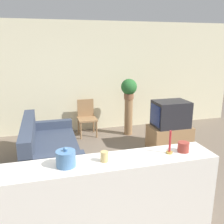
# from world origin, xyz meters

# --- Properties ---
(ground_plane) EXTENTS (14.00, 14.00, 0.00)m
(ground_plane) POSITION_xyz_m (0.00, 0.00, 0.00)
(ground_plane) COLOR #756656
(wall_back) EXTENTS (9.00, 0.06, 2.70)m
(wall_back) POSITION_xyz_m (0.00, 3.43, 1.35)
(wall_back) COLOR beige
(wall_back) RESTS_ON ground_plane
(couch) EXTENTS (0.95, 1.90, 0.83)m
(couch) POSITION_xyz_m (-0.63, 1.64, 0.28)
(couch) COLOR #384256
(couch) RESTS_ON ground_plane
(tv_stand) EXTENTS (0.86, 0.56, 0.49)m
(tv_stand) POSITION_xyz_m (1.87, 1.73, 0.25)
(tv_stand) COLOR #9E754C
(tv_stand) RESTS_ON ground_plane
(television) EXTENTS (0.71, 0.53, 0.54)m
(television) POSITION_xyz_m (1.86, 1.73, 0.76)
(television) COLOR #232328
(television) RESTS_ON tv_stand
(wooden_chair) EXTENTS (0.44, 0.44, 0.86)m
(wooden_chair) POSITION_xyz_m (0.33, 3.03, 0.48)
(wooden_chair) COLOR #9E754C
(wooden_chair) RESTS_ON ground_plane
(plant_stand) EXTENTS (0.20, 0.20, 0.89)m
(plant_stand) POSITION_xyz_m (1.31, 2.78, 0.45)
(plant_stand) COLOR #9E754C
(plant_stand) RESTS_ON ground_plane
(potted_plant) EXTENTS (0.38, 0.38, 0.48)m
(potted_plant) POSITION_xyz_m (1.31, 2.78, 1.16)
(potted_plant) COLOR #8E5B3D
(potted_plant) RESTS_ON plant_stand
(foreground_counter) EXTENTS (2.27, 0.44, 0.99)m
(foreground_counter) POSITION_xyz_m (0.00, -0.46, 0.50)
(foreground_counter) COLOR white
(foreground_counter) RESTS_ON ground_plane
(decorative_bowl) EXTENTS (0.19, 0.19, 0.20)m
(decorative_bowl) POSITION_xyz_m (-0.46, -0.46, 1.07)
(decorative_bowl) COLOR #4C7AAD
(decorative_bowl) RESTS_ON foreground_counter
(candle_jar) EXTENTS (0.08, 0.08, 0.11)m
(candle_jar) POSITION_xyz_m (-0.07, -0.46, 1.05)
(candle_jar) COLOR tan
(candle_jar) RESTS_ON foreground_counter
(candlestick) EXTENTS (0.07, 0.07, 0.26)m
(candlestick) POSITION_xyz_m (0.66, -0.46, 1.08)
(candlestick) COLOR #B7933D
(candlestick) RESTS_ON foreground_counter
(coffee_tin) EXTENTS (0.13, 0.13, 0.11)m
(coffee_tin) POSITION_xyz_m (0.83, -0.46, 1.05)
(coffee_tin) COLOR #99382D
(coffee_tin) RESTS_ON foreground_counter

